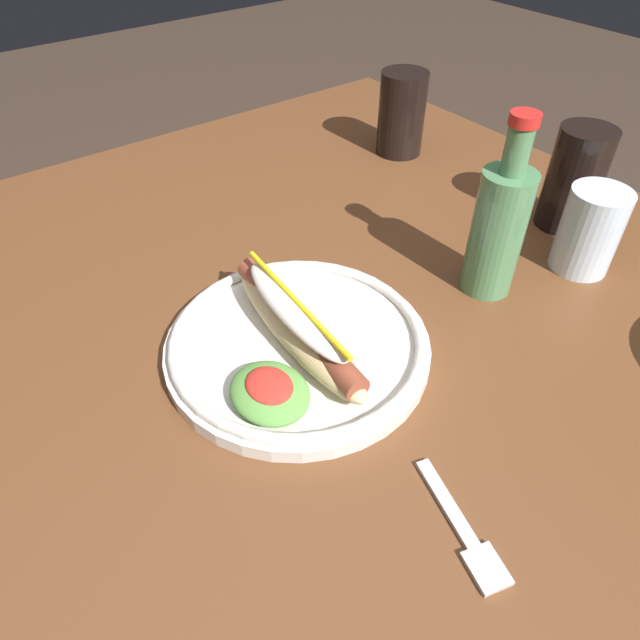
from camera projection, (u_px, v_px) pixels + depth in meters
The scene contains 8 objects.
ground_plane at pixel (331, 593), 1.14m from camera, with size 8.00×8.00×0.00m, color #3D2D23.
dining_table at pixel (337, 376), 0.71m from camera, with size 1.16×1.10×0.74m.
hot_dog_plate at pixel (296, 341), 0.59m from camera, with size 0.28×0.28×0.08m.
fork at pixel (464, 532), 0.46m from camera, with size 0.12×0.05×0.00m.
soda_cup at pixel (575, 179), 0.76m from camera, with size 0.07×0.07×0.14m, color black.
water_cup at pixel (590, 231), 0.69m from camera, with size 0.07×0.07×0.11m, color silver.
extra_cup at pixel (402, 114), 0.93m from camera, with size 0.08×0.08×0.13m, color black.
glass_bottle at pixel (498, 227), 0.64m from camera, with size 0.06×0.06×0.22m.
Camera 1 is at (0.37, -0.31, 1.18)m, focal length 31.92 mm.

